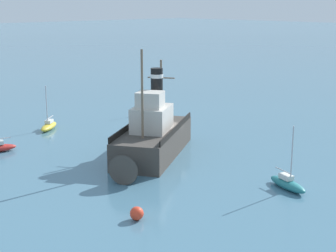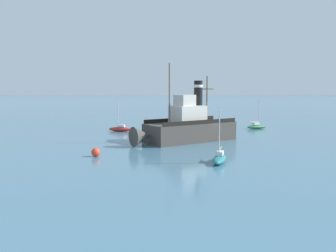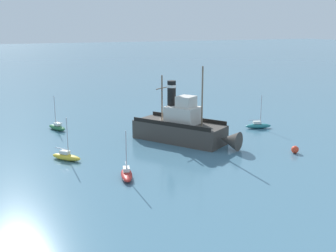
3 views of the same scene
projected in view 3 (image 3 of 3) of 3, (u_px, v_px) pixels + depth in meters
ground_plane at (171, 137)px, 56.80m from camera, size 600.00×600.00×0.00m
old_tugboat at (183, 128)px, 54.18m from camera, size 10.48×14.01×9.90m
sailboat_red at (127, 174)px, 41.55m from camera, size 2.08×3.96×4.90m
sailboat_green at (57, 127)px, 60.48m from camera, size 2.43×3.94×4.90m
sailboat_teal at (258, 125)px, 61.44m from camera, size 3.95×2.20×4.90m
sailboat_yellow at (66, 156)px, 47.07m from camera, size 3.26×3.64×4.90m
mooring_buoy at (295, 150)px, 49.59m from camera, size 0.89×0.89×0.89m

